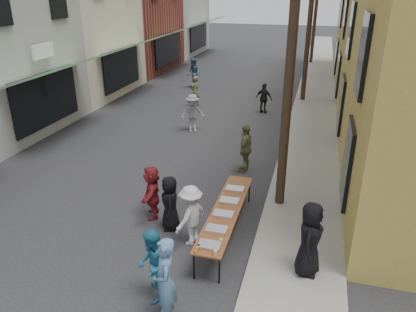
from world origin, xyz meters
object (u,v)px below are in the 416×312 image
Objects in this scene: utility_pole_near at (291,52)px; catering_tray_sausage at (209,245)px; utility_pole_far at (316,5)px; guest_front_a at (170,203)px; guest_front_c at (152,266)px; serving_table at (226,211)px; server at (310,239)px; utility_pole_mid at (310,17)px.

catering_tray_sausage is at bearing -108.51° from utility_pole_near.
guest_front_a is (-2.70, -26.01, -3.74)m from utility_pole_far.
guest_front_a is at bearing 172.63° from guest_front_c.
guest_front_c is (-0.93, -2.66, 0.10)m from serving_table.
utility_pole_far is at bearing 87.51° from catering_tray_sausage.
utility_pole_near is 1.00× the size of utility_pole_far.
server is (2.13, 0.56, 0.19)m from catering_tray_sausage.
catering_tray_sausage is at bearing -94.40° from utility_pole_mid.
guest_front_a is at bearing 133.67° from catering_tray_sausage.
utility_pole_near is 6.26m from guest_front_c.
utility_pole_far reaches higher than guest_front_a.
utility_pole_far is 28.91m from guest_front_c.
utility_pole_near is 4.73m from server.
utility_pole_far is 5.51× the size of guest_front_c.
utility_pole_far is 2.25× the size of serving_table.
utility_pole_mid is 14.75m from guest_front_a.
guest_front_a is at bearing -95.93° from utility_pole_far.
utility_pole_mid is at bearing 85.60° from catering_tray_sausage.
guest_front_c is (-2.13, -4.59, -3.68)m from utility_pole_near.
utility_pole_near is at bearing 135.33° from guest_front_c.
utility_pole_near reaches higher than catering_tray_sausage.
utility_pole_near is 1.00× the size of utility_pole_mid.
catering_tray_sausage is 0.31× the size of guest_front_c.
catering_tray_sausage is 0.33× the size of guest_front_a.
utility_pole_near is 5.91× the size of guest_front_a.
utility_pole_far reaches higher than catering_tray_sausage.
utility_pole_near is 12.00m from utility_pole_mid.
utility_pole_far reaches higher than serving_table.
utility_pole_mid is 2.25× the size of serving_table.
utility_pole_near and utility_pole_mid have the same top height.
guest_front_c is (-2.13, -28.59, -3.68)m from utility_pole_far.
utility_pole_near is 24.00m from utility_pole_far.
utility_pole_mid is at bearing 145.61° from guest_front_a.
guest_front_c is at bearing -94.26° from utility_pole_far.
utility_pole_mid is 17.13m from guest_front_c.
serving_table is 1.50m from guest_front_a.
guest_front_c is at bearing -114.91° from utility_pole_near.
utility_pole_far is 5.12× the size of server.
utility_pole_mid is 15.46m from server.
server is at bearing 14.66° from catering_tray_sausage.
server is (0.93, -15.02, -3.52)m from utility_pole_mid.
catering_tray_sausage is (-1.20, -15.58, -3.71)m from utility_pole_mid.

